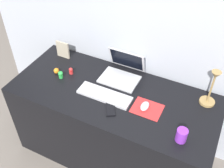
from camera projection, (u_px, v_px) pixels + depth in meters
ground_plane at (113, 151)px, 2.52m from camera, size 6.00×6.00×0.00m
back_wall at (133, 63)px, 2.27m from camera, size 2.78×0.05×1.53m
desk at (113, 125)px, 2.28m from camera, size 1.58×0.68×0.74m
laptop at (123, 70)px, 2.15m from camera, size 0.30×0.28×0.20m
keyboard at (105, 95)px, 2.00m from camera, size 0.41×0.13×0.02m
mousepad at (147, 109)px, 1.91m from camera, size 0.21×0.17×0.00m
mouse at (145, 106)px, 1.90m from camera, size 0.06×0.10×0.03m
cell_phone at (111, 109)px, 1.90m from camera, size 0.12×0.14×0.01m
desk_lamp at (211, 89)px, 1.84m from camera, size 0.11×0.14×0.32m
picture_frame at (63, 50)px, 2.33m from camera, size 0.12×0.02×0.15m
coffee_mug at (182, 135)px, 1.68m from camera, size 0.07×0.07×0.09m
toy_figurine_red at (71, 71)px, 2.19m from camera, size 0.03×0.03×0.06m
toy_figurine_orange at (56, 71)px, 2.19m from camera, size 0.04×0.04×0.05m
toy_figurine_green at (61, 74)px, 2.15m from camera, size 0.04×0.04×0.06m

